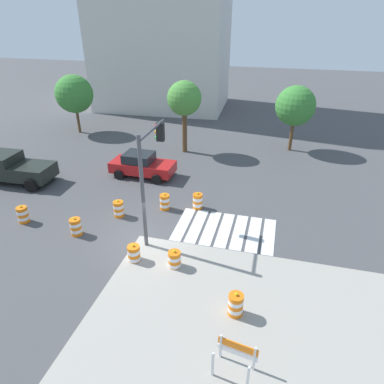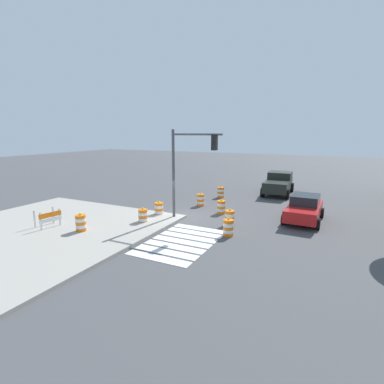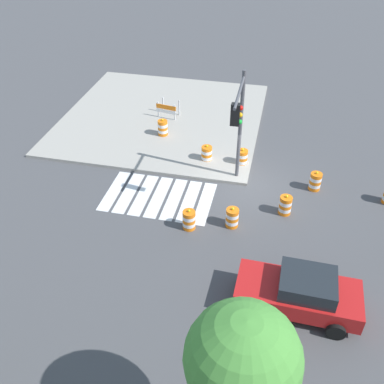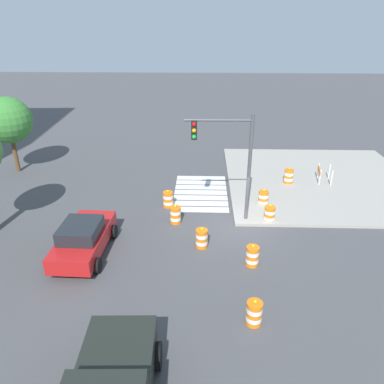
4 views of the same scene
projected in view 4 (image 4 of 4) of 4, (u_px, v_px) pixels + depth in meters
The scene contains 15 objects.
ground_plane at pixel (235, 226), 18.75m from camera, with size 120.00×120.00×0.00m, color #474749.
sidewalk_corner at pixel (320, 180), 23.96m from camera, with size 12.00×12.00×0.15m, color #9E998E.
crosswalk_stripes at pixel (201, 192), 22.41m from camera, with size 5.10×3.20×0.02m.
sports_car at pixel (83, 238), 16.23m from camera, with size 4.35×2.22×1.63m.
traffic_barrel_near_corner at pixel (270, 214), 18.95m from camera, with size 0.56×0.56×1.02m.
traffic_barrel_crosswalk_end at pixel (263, 198), 20.64m from camera, with size 0.56×0.56×1.02m.
traffic_barrel_median_near at pixel (202, 238), 16.88m from camera, with size 0.56×0.56×1.02m.
traffic_barrel_median_far at pixel (252, 256), 15.62m from camera, with size 0.56×0.56×1.02m.
traffic_barrel_far_curb at pixel (254, 313), 12.58m from camera, with size 0.56×0.56×1.02m.
traffic_barrel_lane_center at pixel (168, 199), 20.55m from camera, with size 0.56×0.56×1.02m.
traffic_barrel_opposite_curb at pixel (175, 215), 18.91m from camera, with size 0.56×0.56×1.02m.
traffic_barrel_on_sidewalk at pixel (289, 176), 23.20m from camera, with size 0.56×0.56×1.02m.
construction_barricade at pixel (322, 173), 23.37m from camera, with size 1.35×0.97×1.00m.
traffic_light_pole at pixel (227, 150), 17.61m from camera, with size 0.47×3.29×5.50m.
street_tree_streetside_far at pixel (8, 120), 24.09m from camera, with size 3.05×3.05×5.13m.
Camera 4 is at (-16.27, 1.67, 9.58)m, focal length 34.27 mm.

